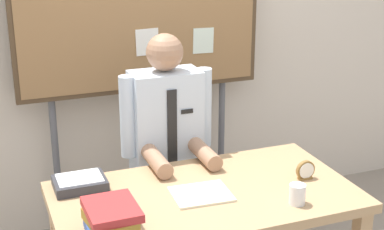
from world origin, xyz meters
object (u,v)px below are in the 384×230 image
at_px(desk, 205,209).
at_px(bulletin_board, 140,16).
at_px(book_stack, 110,221).
at_px(paper_tray, 80,183).
at_px(desk_clock, 305,171).
at_px(person, 167,161).
at_px(open_notebook, 201,194).
at_px(coffee_mug, 297,194).

xyz_separation_m(desk, bulletin_board, (0.00, 1.08, 0.80)).
bearing_deg(bulletin_board, desk, -90.01).
bearing_deg(book_stack, desk, 23.62).
distance_m(book_stack, paper_tray, 0.51).
relative_size(desk, desk_clock, 14.65).
distance_m(desk, person, 0.60).
bearing_deg(person, book_stack, -122.70).
distance_m(desk, paper_tray, 0.65).
relative_size(desk, person, 1.05).
distance_m(desk, open_notebook, 0.10).
height_order(person, desk_clock, person).
bearing_deg(book_stack, bulletin_board, 67.85).
xyz_separation_m(coffee_mug, paper_tray, (-0.94, 0.54, -0.02)).
relative_size(person, bulletin_board, 0.72).
relative_size(bulletin_board, desk_clock, 19.40).
relative_size(open_notebook, desk_clock, 2.78).
height_order(bulletin_board, coffee_mug, bulletin_board).
bearing_deg(person, open_notebook, -92.75).
bearing_deg(bulletin_board, book_stack, -112.15).
distance_m(desk, coffee_mug, 0.47).
bearing_deg(book_stack, paper_tray, 94.26).
bearing_deg(bulletin_board, paper_tray, -125.51).
bearing_deg(bulletin_board, desk_clock, -63.93).
xyz_separation_m(open_notebook, paper_tray, (-0.54, 0.30, 0.02)).
distance_m(book_stack, coffee_mug, 0.90).
height_order(coffee_mug, paper_tray, coffee_mug).
bearing_deg(paper_tray, desk, -25.80).
relative_size(bulletin_board, paper_tray, 7.65).
distance_m(book_stack, desk_clock, 1.10).
height_order(book_stack, open_notebook, book_stack).
relative_size(person, open_notebook, 5.02).
relative_size(desk, open_notebook, 5.27).
distance_m(open_notebook, coffee_mug, 0.47).
height_order(desk, desk_clock, desk_clock).
relative_size(desk, paper_tray, 5.78).
height_order(desk, bulletin_board, bulletin_board).
distance_m(open_notebook, desk_clock, 0.58).
bearing_deg(paper_tray, bulletin_board, 54.49).
bearing_deg(coffee_mug, desk, 144.01).
height_order(bulletin_board, open_notebook, bulletin_board).
distance_m(bulletin_board, open_notebook, 1.30).
distance_m(desk, desk_clock, 0.57).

